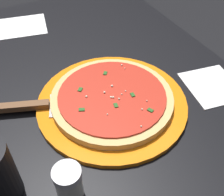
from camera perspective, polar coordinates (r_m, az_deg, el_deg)
The scene contains 7 objects.
restaurant_table at distance 0.73m, azimuth -3.77°, elevation -8.83°, with size 1.13×0.77×0.73m.
serving_plate at distance 0.62m, azimuth 0.00°, elevation -0.96°, with size 0.33×0.33×0.01m, color orange.
pizza at distance 0.61m, azimuth -0.00°, elevation 0.03°, with size 0.27×0.27×0.02m.
pizza_server at distance 0.62m, azimuth -14.82°, elevation -1.52°, with size 0.12×0.22×0.01m.
napkin_folded_right at distance 0.94m, azimuth -17.72°, elevation 13.70°, with size 0.13×0.14×0.00m, color white.
napkin_loose_left at distance 0.72m, azimuth 19.70°, elevation 2.38°, with size 0.13×0.12×0.00m, color white.
parmesan_shaker at distance 0.47m, azimuth -8.77°, elevation -16.83°, with size 0.05×0.05×0.07m.
Camera 1 is at (-0.41, 0.16, 1.18)m, focal length 45.03 mm.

